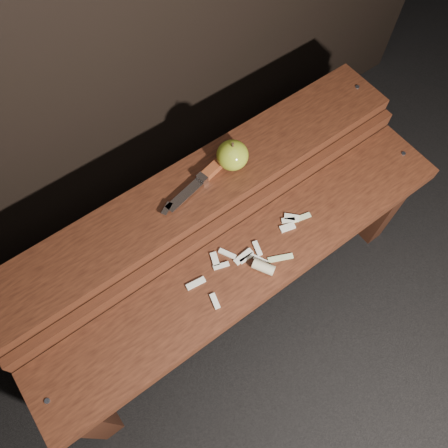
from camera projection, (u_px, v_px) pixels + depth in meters
ground at (234, 296)px, 1.50m from camera, size 60.00×60.00×0.00m
bench_front_tier at (251, 273)px, 1.16m from camera, size 1.20×0.20×0.42m
bench_rear_tier at (201, 202)px, 1.19m from camera, size 1.20×0.21×0.50m
apple at (232, 155)px, 1.11m from camera, size 0.08×0.08×0.09m
knife at (210, 172)px, 1.12m from camera, size 0.25×0.07×0.02m
apple_scraps at (257, 258)px, 1.10m from camera, size 0.38×0.14×0.03m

